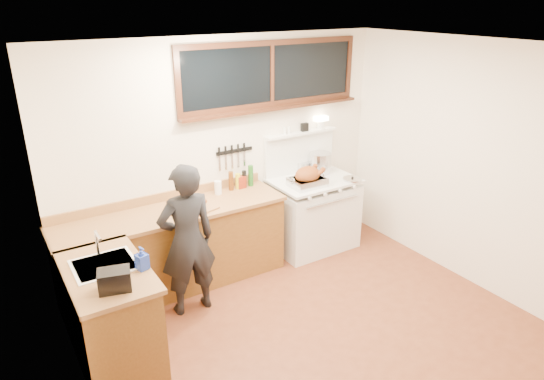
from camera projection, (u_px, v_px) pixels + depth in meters
ground_plane at (315, 332)px, 4.61m from camera, size 4.00×3.50×0.02m
room_shell at (322, 167)px, 4.00m from camera, size 4.10×3.60×2.65m
counter_back at (175, 248)px, 5.19m from camera, size 2.44×0.64×1.00m
counter_left at (111, 316)px, 4.09m from camera, size 0.64×1.09×0.90m
sink_unit at (105, 271)px, 4.01m from camera, size 0.50×0.45×0.37m
vintage_stove at (312, 212)px, 6.04m from camera, size 1.02×0.74×1.58m
back_window at (272, 82)px, 5.49m from camera, size 2.32×0.13×0.77m
left_doorway at (102, 346)px, 2.79m from camera, size 0.02×1.04×2.17m
knife_strip at (233, 152)px, 5.52m from camera, size 0.46×0.03×0.28m
man at (187, 240)px, 4.66m from camera, size 0.58×0.39×1.55m
soap_bottle at (142, 258)px, 3.90m from camera, size 0.11×0.11×0.20m
toaster at (115, 280)px, 3.63m from camera, size 0.27×0.22×0.16m
cutting_board at (193, 206)px, 4.99m from camera, size 0.52×0.45×0.15m
roast_turkey at (308, 178)px, 5.63m from camera, size 0.44×0.31×0.24m
stockpot at (320, 163)px, 6.05m from camera, size 0.35×0.35×0.26m
saucepan at (303, 167)px, 6.10m from camera, size 0.23×0.30×0.13m
pot_lid at (352, 179)px, 5.85m from camera, size 0.31×0.31×0.04m
coffee_tin at (241, 182)px, 5.59m from camera, size 0.10×0.08×0.14m
pitcher at (218, 188)px, 5.41m from camera, size 0.10×0.10×0.15m
bottle_cluster at (242, 179)px, 5.58m from camera, size 0.32×0.06×0.25m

